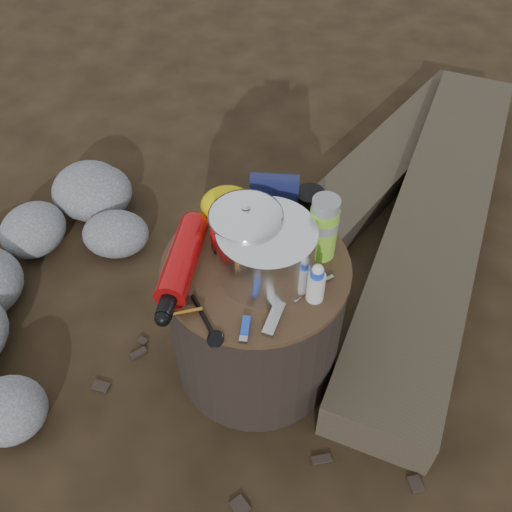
# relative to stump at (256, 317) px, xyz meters

# --- Properties ---
(ground) EXTENTS (60.00, 60.00, 0.00)m
(ground) POSITION_rel_stump_xyz_m (0.00, 0.00, -0.22)
(ground) COLOR black
(ground) RESTS_ON ground
(stump) EXTENTS (0.48, 0.48, 0.45)m
(stump) POSITION_rel_stump_xyz_m (0.00, 0.00, 0.00)
(stump) COLOR black
(stump) RESTS_ON ground
(rock_ring) EXTENTS (0.46, 1.01, 0.20)m
(rock_ring) POSITION_rel_stump_xyz_m (-0.73, 0.16, -0.12)
(rock_ring) COLOR slate
(rock_ring) RESTS_ON ground
(log_main) EXTENTS (0.79, 1.87, 0.16)m
(log_main) POSITION_rel_stump_xyz_m (0.59, 0.63, -0.14)
(log_main) COLOR #382F24
(log_main) RESTS_ON ground
(log_small) EXTENTS (0.85, 1.21, 0.11)m
(log_small) POSITION_rel_stump_xyz_m (0.47, 1.06, -0.17)
(log_small) COLOR #382F24
(log_small) RESTS_ON ground
(foil_windscreen) EXTENTS (0.24, 0.24, 0.15)m
(foil_windscreen) POSITION_rel_stump_xyz_m (0.03, -0.02, 0.30)
(foil_windscreen) COLOR white
(foil_windscreen) RESTS_ON stump
(camping_pot) EXTENTS (0.18, 0.18, 0.18)m
(camping_pot) POSITION_rel_stump_xyz_m (-0.03, 0.02, 0.31)
(camping_pot) COLOR white
(camping_pot) RESTS_ON stump
(fuel_bottle) EXTENTS (0.09, 0.33, 0.08)m
(fuel_bottle) POSITION_rel_stump_xyz_m (-0.18, -0.04, 0.26)
(fuel_bottle) COLOR #A80C0E
(fuel_bottle) RESTS_ON stump
(thermos) EXTENTS (0.07, 0.07, 0.18)m
(thermos) POSITION_rel_stump_xyz_m (0.16, 0.06, 0.31)
(thermos) COLOR #78C12B
(thermos) RESTS_ON stump
(travel_mug) EXTENTS (0.07, 0.07, 0.11)m
(travel_mug) POSITION_rel_stump_xyz_m (0.12, 0.17, 0.28)
(travel_mug) COLOR black
(travel_mug) RESTS_ON stump
(stuff_sack) EXTENTS (0.15, 0.12, 0.10)m
(stuff_sack) POSITION_rel_stump_xyz_m (-0.09, 0.15, 0.27)
(stuff_sack) COLOR #DEC703
(stuff_sack) RESTS_ON stump
(food_pouch) EXTENTS (0.13, 0.03, 0.16)m
(food_pouch) POSITION_rel_stump_xyz_m (0.03, 0.15, 0.30)
(food_pouch) COLOR #161A47
(food_pouch) RESTS_ON stump
(lighter) EXTENTS (0.02, 0.07, 0.01)m
(lighter) POSITION_rel_stump_xyz_m (0.00, -0.20, 0.23)
(lighter) COLOR blue
(lighter) RESTS_ON stump
(multitool) EXTENTS (0.05, 0.10, 0.01)m
(multitool) POSITION_rel_stump_xyz_m (0.06, -0.17, 0.23)
(multitool) COLOR #ACACB1
(multitool) RESTS_ON stump
(pot_grabber) EXTENTS (0.10, 0.11, 0.01)m
(pot_grabber) POSITION_rel_stump_xyz_m (0.14, -0.06, 0.23)
(pot_grabber) COLOR #ACACB1
(pot_grabber) RESTS_ON stump
(spork) EXTENTS (0.11, 0.15, 0.01)m
(spork) POSITION_rel_stump_xyz_m (-0.10, -0.18, 0.23)
(spork) COLOR black
(spork) RESTS_ON stump
(squeeze_bottle) EXTENTS (0.04, 0.04, 0.10)m
(squeeze_bottle) POSITION_rel_stump_xyz_m (0.15, -0.09, 0.27)
(squeeze_bottle) COLOR silver
(squeeze_bottle) RESTS_ON stump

